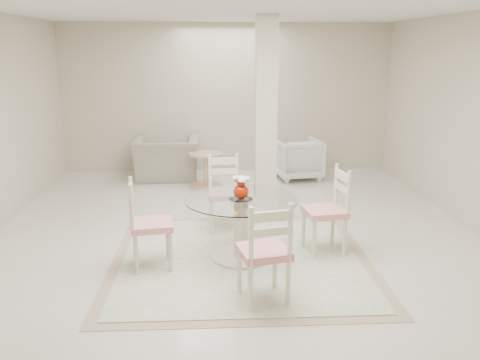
{
  "coord_description": "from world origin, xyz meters",
  "views": [
    {
      "loc": [
        -0.24,
        -5.9,
        2.25
      ],
      "look_at": [
        0.04,
        -0.54,
        0.85
      ],
      "focal_mm": 38.0,
      "sensor_mm": 36.0,
      "label": 1
    }
  ],
  "objects_px": {
    "dining_chair_south": "(266,246)",
    "recliner_taupe": "(166,158)",
    "dining_chair_west": "(144,218)",
    "side_table": "(206,171)",
    "red_vase": "(241,187)",
    "dining_chair_north": "(224,187)",
    "dining_chair_east": "(331,204)",
    "dining_table": "(241,229)",
    "column": "(266,113)",
    "armchair_white": "(298,159)"
  },
  "relations": [
    {
      "from": "armchair_white",
      "to": "dining_chair_west",
      "type": "bearing_deg",
      "value": 50.51
    },
    {
      "from": "dining_chair_west",
      "to": "armchair_white",
      "type": "distance_m",
      "value": 4.31
    },
    {
      "from": "dining_chair_south",
      "to": "recliner_taupe",
      "type": "bearing_deg",
      "value": -87.15
    },
    {
      "from": "dining_chair_north",
      "to": "dining_chair_south",
      "type": "relative_size",
      "value": 0.98
    },
    {
      "from": "recliner_taupe",
      "to": "armchair_white",
      "type": "bearing_deg",
      "value": 175.54
    },
    {
      "from": "armchair_white",
      "to": "side_table",
      "type": "height_order",
      "value": "armchair_white"
    },
    {
      "from": "recliner_taupe",
      "to": "side_table",
      "type": "height_order",
      "value": "recliner_taupe"
    },
    {
      "from": "dining_chair_north",
      "to": "side_table",
      "type": "bearing_deg",
      "value": 94.1
    },
    {
      "from": "dining_table",
      "to": "armchair_white",
      "type": "relative_size",
      "value": 1.55
    },
    {
      "from": "red_vase",
      "to": "dining_table",
      "type": "bearing_deg",
      "value": 146.31
    },
    {
      "from": "red_vase",
      "to": "recliner_taupe",
      "type": "height_order",
      "value": "red_vase"
    },
    {
      "from": "dining_chair_east",
      "to": "side_table",
      "type": "bearing_deg",
      "value": -162.43
    },
    {
      "from": "red_vase",
      "to": "side_table",
      "type": "xyz_separation_m",
      "value": [
        -0.42,
        3.04,
        -0.56
      ]
    },
    {
      "from": "dining_chair_west",
      "to": "side_table",
      "type": "xyz_separation_m",
      "value": [
        0.59,
        3.2,
        -0.29
      ]
    },
    {
      "from": "column",
      "to": "side_table",
      "type": "xyz_separation_m",
      "value": [
        -0.88,
        1.0,
        -1.08
      ]
    },
    {
      "from": "dining_chair_south",
      "to": "armchair_white",
      "type": "relative_size",
      "value": 1.38
    },
    {
      "from": "dining_table",
      "to": "dining_chair_west",
      "type": "bearing_deg",
      "value": -170.87
    },
    {
      "from": "dining_chair_north",
      "to": "dining_chair_west",
      "type": "height_order",
      "value": "dining_chair_west"
    },
    {
      "from": "dining_chair_east",
      "to": "recliner_taupe",
      "type": "height_order",
      "value": "dining_chair_east"
    },
    {
      "from": "dining_table",
      "to": "dining_chair_north",
      "type": "distance_m",
      "value": 1.04
    },
    {
      "from": "recliner_taupe",
      "to": "dining_chair_west",
      "type": "bearing_deg",
      "value": 89.76
    },
    {
      "from": "dining_chair_south",
      "to": "recliner_taupe",
      "type": "distance_m",
      "value": 4.83
    },
    {
      "from": "dining_chair_south",
      "to": "red_vase",
      "type": "bearing_deg",
      "value": -93.42
    },
    {
      "from": "red_vase",
      "to": "dining_chair_east",
      "type": "relative_size",
      "value": 0.23
    },
    {
      "from": "side_table",
      "to": "dining_chair_east",
      "type": "bearing_deg",
      "value": -63.63
    },
    {
      "from": "red_vase",
      "to": "dining_chair_west",
      "type": "distance_m",
      "value": 1.06
    },
    {
      "from": "column",
      "to": "armchair_white",
      "type": "relative_size",
      "value": 3.47
    },
    {
      "from": "dining_chair_west",
      "to": "dining_table",
      "type": "bearing_deg",
      "value": -89.85
    },
    {
      "from": "dining_chair_north",
      "to": "dining_chair_south",
      "type": "distance_m",
      "value": 2.04
    },
    {
      "from": "column",
      "to": "dining_chair_south",
      "type": "xyz_separation_m",
      "value": [
        -0.3,
        -3.04,
        -0.79
      ]
    },
    {
      "from": "column",
      "to": "side_table",
      "type": "relative_size",
      "value": 4.69
    },
    {
      "from": "red_vase",
      "to": "dining_chair_north",
      "type": "xyz_separation_m",
      "value": [
        -0.16,
        1.01,
        -0.27
      ]
    },
    {
      "from": "column",
      "to": "dining_chair_north",
      "type": "height_order",
      "value": "column"
    },
    {
      "from": "red_vase",
      "to": "dining_chair_west",
      "type": "relative_size",
      "value": 0.24
    },
    {
      "from": "dining_chair_north",
      "to": "dining_chair_east",
      "type": "bearing_deg",
      "value": -39.33
    },
    {
      "from": "red_vase",
      "to": "recliner_taupe",
      "type": "distance_m",
      "value": 3.84
    },
    {
      "from": "dining_chair_west",
      "to": "recliner_taupe",
      "type": "xyz_separation_m",
      "value": [
        -0.12,
        3.8,
        -0.19
      ]
    },
    {
      "from": "side_table",
      "to": "red_vase",
      "type": "bearing_deg",
      "value": -82.08
    },
    {
      "from": "dining_table",
      "to": "dining_chair_east",
      "type": "relative_size",
      "value": 1.12
    },
    {
      "from": "dining_chair_west",
      "to": "column",
      "type": "bearing_deg",
      "value": -42.73
    },
    {
      "from": "recliner_taupe",
      "to": "armchair_white",
      "type": "height_order",
      "value": "recliner_taupe"
    },
    {
      "from": "dining_chair_south",
      "to": "armchair_white",
      "type": "xyz_separation_m",
      "value": [
        1.03,
        4.55,
        -0.21
      ]
    },
    {
      "from": "dining_table",
      "to": "red_vase",
      "type": "relative_size",
      "value": 4.84
    },
    {
      "from": "recliner_taupe",
      "to": "column",
      "type": "bearing_deg",
      "value": 132.7
    },
    {
      "from": "column",
      "to": "dining_table",
      "type": "distance_m",
      "value": 2.32
    },
    {
      "from": "dining_chair_east",
      "to": "red_vase",
      "type": "bearing_deg",
      "value": -89.54
    },
    {
      "from": "dining_table",
      "to": "side_table",
      "type": "relative_size",
      "value": 2.1
    },
    {
      "from": "column",
      "to": "dining_chair_west",
      "type": "relative_size",
      "value": 2.56
    },
    {
      "from": "red_vase",
      "to": "recliner_taupe",
      "type": "bearing_deg",
      "value": 107.17
    },
    {
      "from": "dining_chair_east",
      "to": "side_table",
      "type": "height_order",
      "value": "dining_chair_east"
    }
  ]
}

